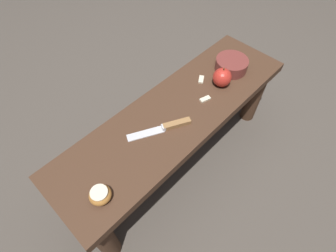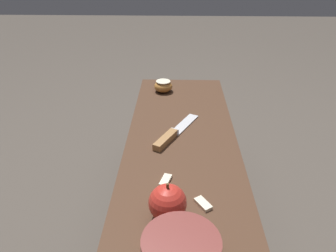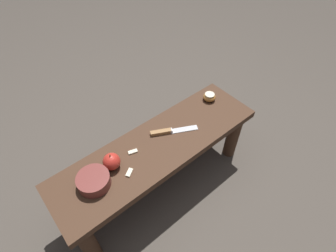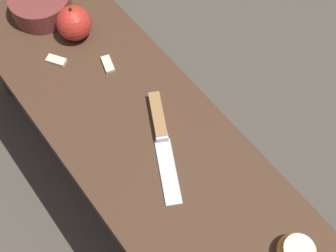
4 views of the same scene
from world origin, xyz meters
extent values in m
plane|color=#4C443D|center=(0.00, 0.00, 0.00)|extent=(8.00, 8.00, 0.00)
cube|color=#472D1E|center=(0.00, 0.00, 0.36)|extent=(1.12, 0.33, 0.04)
cylinder|color=#472D1E|center=(-0.50, -0.10, 0.17)|extent=(0.08, 0.08, 0.34)
cylinder|color=#472D1E|center=(-0.50, 0.10, 0.17)|extent=(0.08, 0.08, 0.34)
cube|color=silver|center=(0.16, -0.01, 0.39)|extent=(0.14, 0.09, 0.00)
cube|color=silver|center=(0.10, 0.02, 0.39)|extent=(0.02, 0.03, 0.02)
cube|color=#9E7042|center=(0.05, 0.05, 0.39)|extent=(0.11, 0.07, 0.02)
sphere|color=red|center=(-0.24, 0.03, 0.42)|extent=(0.08, 0.08, 0.08)
cylinder|color=#4C3319|center=(-0.24, 0.03, 0.47)|extent=(0.01, 0.01, 0.01)
ellipsoid|color=#B27233|center=(0.43, 0.07, 0.41)|extent=(0.07, 0.07, 0.04)
cylinder|color=beige|center=(0.43, 0.07, 0.43)|extent=(0.06, 0.06, 0.00)
cube|color=beige|center=(-0.20, -0.05, 0.39)|extent=(0.05, 0.04, 0.01)
cube|color=beige|center=(-0.13, 0.04, 0.39)|extent=(0.05, 0.03, 0.01)
cylinder|color=brown|center=(-0.35, 0.01, 0.41)|extent=(0.14, 0.14, 0.05)
camera|label=1|loc=(0.51, 0.44, 1.19)|focal=28.00mm
camera|label=2|loc=(-0.76, 0.02, 0.89)|focal=35.00mm
camera|label=3|loc=(-0.48, -0.65, 1.40)|focal=28.00mm
camera|label=4|loc=(0.47, -0.24, 1.22)|focal=50.00mm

